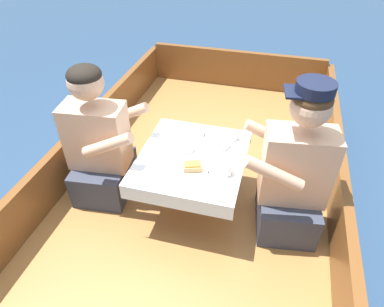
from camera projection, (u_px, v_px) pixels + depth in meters
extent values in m
plane|color=navy|center=(196.00, 217.00, 2.74)|extent=(60.00, 60.00, 0.00)
cube|color=#9E6B38|center=(196.00, 204.00, 2.65)|extent=(1.99, 3.65, 0.29)
cube|color=brown|center=(76.00, 152.00, 2.65)|extent=(0.06, 3.65, 0.35)
cube|color=brown|center=(338.00, 198.00, 2.25)|extent=(0.06, 3.65, 0.35)
cube|color=brown|center=(237.00, 69.00, 3.80)|extent=(1.87, 0.06, 0.40)
cylinder|color=#B2B2B7|center=(192.00, 181.00, 2.35)|extent=(0.07, 0.07, 0.40)
cube|color=#9E6B38|center=(192.00, 158.00, 2.22)|extent=(0.65, 0.73, 0.02)
cube|color=white|center=(192.00, 156.00, 2.21)|extent=(0.68, 0.76, 0.00)
cube|color=white|center=(175.00, 203.00, 1.96)|extent=(0.68, 0.00, 0.10)
cube|color=white|center=(205.00, 131.00, 2.53)|extent=(0.68, 0.00, 0.10)
cube|color=#333847|center=(105.00, 176.00, 2.49)|extent=(0.41, 0.48, 0.26)
cube|color=tan|center=(97.00, 136.00, 2.27)|extent=(0.42, 0.26, 0.46)
sphere|color=tan|center=(85.00, 83.00, 2.03)|extent=(0.22, 0.22, 0.22)
ellipsoid|color=black|center=(84.00, 75.00, 2.00)|extent=(0.21, 0.21, 0.12)
cylinder|color=tan|center=(126.00, 114.00, 2.35)|extent=(0.34, 0.11, 0.21)
cylinder|color=tan|center=(108.00, 145.00, 2.06)|extent=(0.34, 0.11, 0.21)
cube|color=#333847|center=(286.00, 209.00, 2.23)|extent=(0.42, 0.49, 0.26)
cube|color=tan|center=(297.00, 166.00, 2.00)|extent=(0.43, 0.27, 0.48)
sphere|color=tan|center=(311.00, 107.00, 1.76)|extent=(0.22, 0.22, 0.22)
ellipsoid|color=#472D19|center=(313.00, 99.00, 1.73)|extent=(0.21, 0.21, 0.12)
cylinder|color=tan|center=(274.00, 174.00, 1.83)|extent=(0.34, 0.12, 0.21)
cylinder|color=tan|center=(270.00, 136.00, 2.11)|extent=(0.34, 0.12, 0.21)
cylinder|color=black|center=(316.00, 87.00, 1.69)|extent=(0.20, 0.20, 0.06)
cube|color=black|center=(295.00, 92.00, 1.72)|extent=(0.12, 0.16, 0.01)
cylinder|color=white|center=(192.00, 170.00, 2.10)|extent=(0.20, 0.20, 0.01)
cylinder|color=white|center=(157.00, 173.00, 2.07)|extent=(0.18, 0.18, 0.01)
cube|color=tan|center=(192.00, 167.00, 2.08)|extent=(0.13, 0.11, 0.04)
cube|color=gold|center=(192.00, 164.00, 2.07)|extent=(0.11, 0.09, 0.01)
cylinder|color=white|center=(183.00, 146.00, 2.26)|extent=(0.15, 0.15, 0.04)
cylinder|color=beige|center=(183.00, 145.00, 2.25)|extent=(0.12, 0.12, 0.02)
cylinder|color=white|center=(220.00, 144.00, 2.28)|extent=(0.12, 0.12, 0.04)
cylinder|color=beige|center=(220.00, 143.00, 2.27)|extent=(0.10, 0.10, 0.02)
cylinder|color=white|center=(196.00, 132.00, 2.39)|extent=(0.11, 0.11, 0.04)
cylinder|color=beige|center=(196.00, 131.00, 2.38)|extent=(0.09, 0.09, 0.02)
cylinder|color=white|center=(226.00, 169.00, 2.05)|extent=(0.08, 0.08, 0.07)
torus|color=white|center=(234.00, 170.00, 2.04)|extent=(0.04, 0.01, 0.04)
cylinder|color=#3D2314|center=(226.00, 167.00, 2.04)|extent=(0.07, 0.07, 0.01)
cylinder|color=white|center=(233.00, 136.00, 2.35)|extent=(0.07, 0.07, 0.05)
torus|color=white|center=(239.00, 136.00, 2.34)|extent=(0.04, 0.01, 0.04)
cylinder|color=#3D2314|center=(233.00, 134.00, 2.34)|extent=(0.06, 0.06, 0.01)
cube|color=silver|center=(207.00, 155.00, 2.22)|extent=(0.13, 0.13, 0.00)
cube|color=silver|center=(160.00, 149.00, 2.27)|extent=(0.12, 0.13, 0.00)
ellipsoid|color=silver|center=(169.00, 145.00, 2.30)|extent=(0.04, 0.02, 0.01)
cube|color=silver|center=(172.00, 161.00, 2.16)|extent=(0.17, 0.04, 0.00)
ellipsoid|color=silver|center=(183.00, 162.00, 2.16)|extent=(0.04, 0.02, 0.01)
cube|color=silver|center=(213.00, 178.00, 2.04)|extent=(0.12, 0.14, 0.00)
cube|color=silver|center=(208.00, 171.00, 2.09)|extent=(0.04, 0.04, 0.00)
cube|color=silver|center=(172.00, 141.00, 2.34)|extent=(0.14, 0.11, 0.00)
ellipsoid|color=silver|center=(182.00, 138.00, 2.36)|extent=(0.04, 0.02, 0.01)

